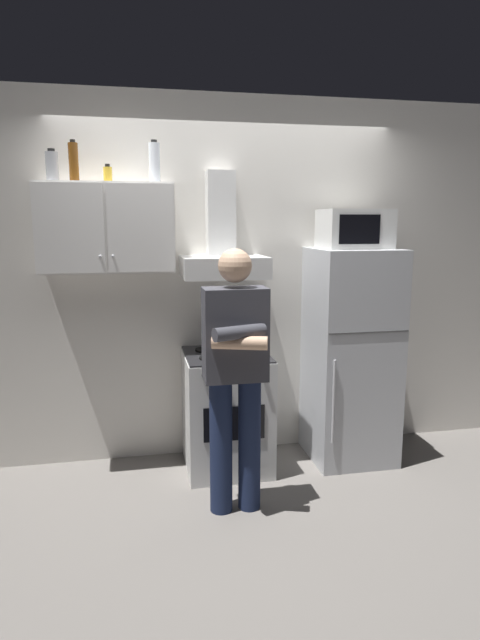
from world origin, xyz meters
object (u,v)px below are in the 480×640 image
(upper_cabinet, at_px, (107,228))
(microwave, at_px, (354,229))
(bottle_canister_steel, at_px, (52,166))
(bottle_beer_brown, at_px, (74,162))
(refrigerator, at_px, (351,356))
(bottle_vodka_clear, at_px, (155,163))
(range_hood, at_px, (223,249))
(stove_oven, at_px, (227,411))
(bottle_spice_jar, at_px, (108,174))
(cooking_pot, at_px, (248,346))
(person_standing, at_px, (235,372))

(upper_cabinet, relative_size, microwave, 1.88)
(bottle_canister_steel, xyz_separation_m, bottle_beer_brown, (0.13, 0.02, 0.03))
(upper_cabinet, relative_size, refrigerator, 0.56)
(bottle_vodka_clear, bearing_deg, microwave, -6.03)
(range_hood, bearing_deg, microwave, -6.46)
(stove_oven, height_order, microwave, microwave)
(bottle_vodka_clear, distance_m, bottle_beer_brown, 0.53)
(range_hood, distance_m, bottle_spice_jar, 0.93)
(bottle_spice_jar, distance_m, bottle_beer_brown, 0.23)
(range_hood, bearing_deg, bottle_canister_steel, -178.53)
(bottle_vodka_clear, distance_m, bottle_canister_steel, 0.67)
(microwave, bearing_deg, upper_cabinet, 176.52)
(bottle_vodka_clear, relative_size, bottle_canister_steel, 1.40)
(bottle_vodka_clear, bearing_deg, refrigerator, -6.76)
(range_hood, distance_m, bottle_vodka_clear, 0.75)
(stove_oven, bearing_deg, bottle_spice_jar, 170.31)
(upper_cabinet, height_order, stove_oven, upper_cabinet)
(cooking_pot, bearing_deg, range_hood, 117.88)
(upper_cabinet, distance_m, cooking_pot, 1.26)
(person_standing, distance_m, cooking_pot, 0.52)
(microwave, xyz_separation_m, cooking_pot, (-0.82, -0.14, -0.80))
(upper_cabinet, distance_m, microwave, 1.75)
(cooking_pot, bearing_deg, stove_oven, 137.51)
(upper_cabinet, distance_m, bottle_beer_brown, 0.47)
(person_standing, relative_size, bottle_canister_steel, 7.94)
(cooking_pot, relative_size, bottle_spice_jar, 2.36)
(person_standing, distance_m, bottle_canister_steel, 1.79)
(microwave, xyz_separation_m, bottle_beer_brown, (-1.94, 0.09, 0.44))
(upper_cabinet, distance_m, stove_oven, 1.55)
(upper_cabinet, bearing_deg, range_hood, 0.09)
(stove_oven, relative_size, bottle_beer_brown, 3.25)
(person_standing, bearing_deg, range_hood, 86.09)
(bottle_vodka_clear, bearing_deg, range_hood, -5.13)
(microwave, relative_size, bottle_spice_jar, 3.95)
(range_hood, height_order, refrigerator, range_hood)
(bottle_spice_jar, bearing_deg, refrigerator, -4.37)
(refrigerator, bearing_deg, cooking_pot, -171.68)
(cooking_pot, distance_m, bottle_canister_steel, 1.76)
(cooking_pot, bearing_deg, upper_cabinet, 165.27)
(range_hood, xyz_separation_m, bottle_beer_brown, (-0.99, -0.01, 0.58))
(stove_oven, height_order, bottle_spice_jar, bottle_spice_jar)
(range_hood, height_order, person_standing, range_hood)
(upper_cabinet, height_order, microwave, upper_cabinet)
(upper_cabinet, relative_size, range_hood, 1.20)
(range_hood, bearing_deg, person_standing, -93.91)
(bottle_beer_brown, bearing_deg, bottle_vodka_clear, 6.00)
(upper_cabinet, distance_m, bottle_canister_steel, 0.51)
(bottle_vodka_clear, bearing_deg, bottle_beer_brown, -174.00)
(stove_oven, xyz_separation_m, bottle_beer_brown, (-0.99, 0.11, 1.74))
(stove_oven, height_order, bottle_beer_brown, bottle_beer_brown)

